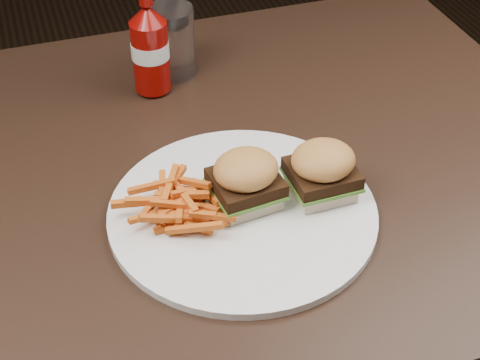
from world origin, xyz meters
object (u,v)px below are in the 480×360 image
object	(u,v)px
ketchup_bottle	(151,56)
tumbler	(172,42)
plate	(243,213)
dining_table	(158,183)

from	to	relation	value
ketchup_bottle	tumbler	xyz separation A→B (m)	(0.04, 0.04, -0.01)
plate	ketchup_bottle	size ratio (longest dim) A/B	3.00
dining_table	plate	world-z (taller)	plate
plate	tumbler	distance (m)	0.36
plate	tumbler	bearing A→B (deg)	89.61
dining_table	ketchup_bottle	size ratio (longest dim) A/B	10.74
dining_table	plate	size ratio (longest dim) A/B	3.58
ketchup_bottle	tumbler	world-z (taller)	ketchup_bottle
dining_table	tumbler	world-z (taller)	tumbler
plate	ketchup_bottle	xyz separation A→B (m)	(-0.04, 0.32, 0.06)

